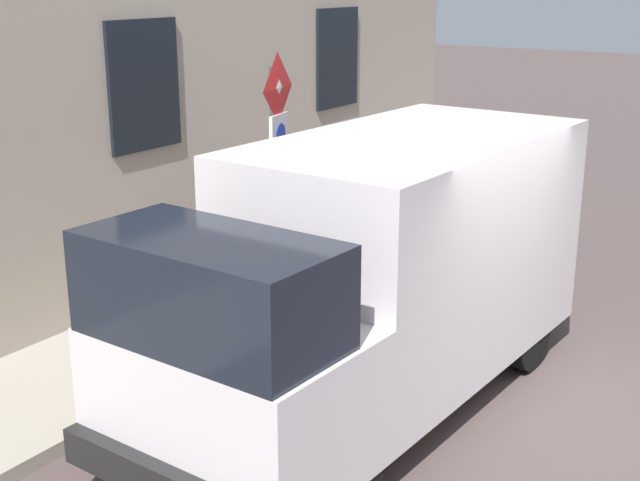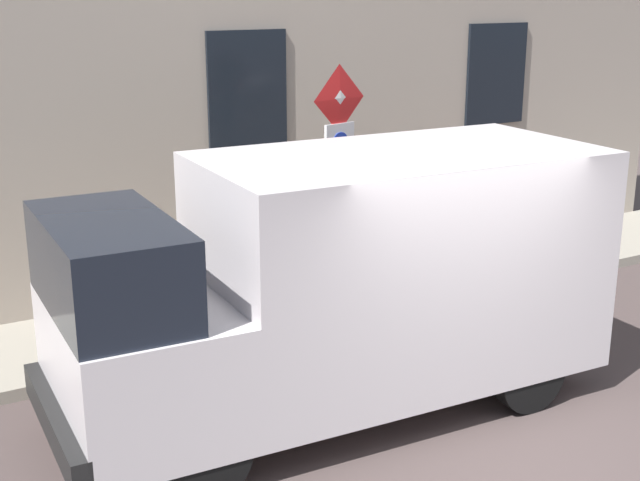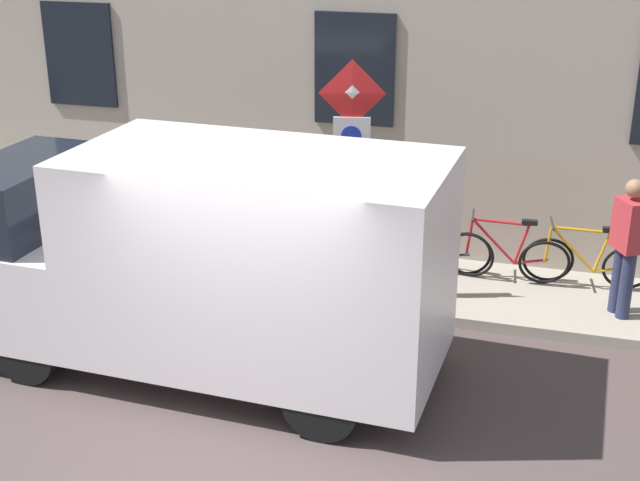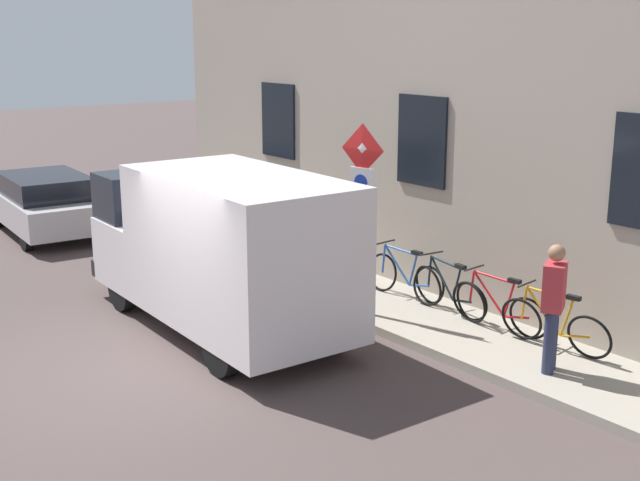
{
  "view_description": "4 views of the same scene",
  "coord_description": "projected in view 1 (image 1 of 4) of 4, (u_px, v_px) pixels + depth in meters",
  "views": [
    {
      "loc": [
        -2.28,
        7.27,
        3.95
      ],
      "look_at": [
        3.01,
        -0.64,
        1.02
      ],
      "focal_mm": 48.72,
      "sensor_mm": 36.0,
      "label": 1
    },
    {
      "loc": [
        -5.11,
        4.76,
        4.0
      ],
      "look_at": [
        3.29,
        -0.07,
        1.14
      ],
      "focal_mm": 48.6,
      "sensor_mm": 36.0,
      "label": 2
    },
    {
      "loc": [
        -6.42,
        -2.84,
        4.93
      ],
      "look_at": [
        2.75,
        -0.18,
        1.14
      ],
      "focal_mm": 49.44,
      "sensor_mm": 36.0,
      "label": 3
    },
    {
      "loc": [
        -4.82,
        -9.83,
        4.49
      ],
      "look_at": [
        3.2,
        0.4,
        1.21
      ],
      "focal_mm": 46.69,
      "sensor_mm": 36.0,
      "label": 4
    }
  ],
  "objects": [
    {
      "name": "pedestrian",
      "position": [
        386.0,
        178.0,
        12.78
      ],
      "size": [
        0.48,
        0.42,
        1.72
      ],
      "rotation": [
        0.0,
        0.0,
        5.22
      ],
      "color": "#262B47",
      "rests_on": "sidewalk_slab"
    },
    {
      "name": "bicycle_blue",
      "position": [
        199.0,
        269.0,
        10.57
      ],
      "size": [
        0.46,
        1.71,
        0.89
      ],
      "rotation": [
        0.0,
        0.0,
        1.63
      ],
      "color": "black",
      "rests_on": "sidewalk_slab"
    },
    {
      "name": "bicycle_black",
      "position": [
        250.0,
        248.0,
        11.37
      ],
      "size": [
        0.47,
        1.71,
        0.89
      ],
      "rotation": [
        0.0,
        0.0,
        1.44
      ],
      "color": "black",
      "rests_on": "sidewalk_slab"
    },
    {
      "name": "ground_plane",
      "position": [
        549.0,
        413.0,
        8.15
      ],
      "size": [
        80.0,
        80.0,
        0.0
      ],
      "primitive_type": "plane",
      "color": "#4A3D3B"
    },
    {
      "name": "bicycle_orange",
      "position": [
        333.0,
        215.0,
        12.96
      ],
      "size": [
        0.49,
        1.72,
        0.89
      ],
      "rotation": [
        0.0,
        0.0,
        1.7
      ],
      "color": "black",
      "rests_on": "sidewalk_slab"
    },
    {
      "name": "delivery_van",
      "position": [
        376.0,
        270.0,
        8.0
      ],
      "size": [
        2.22,
        5.41,
        2.5
      ],
      "rotation": [
        0.0,
        0.0,
        1.53
      ],
      "color": "silver",
      "rests_on": "ground_plane"
    },
    {
      "name": "sidewalk_slab",
      "position": [
        212.0,
        315.0,
        10.32
      ],
      "size": [
        1.86,
        17.05,
        0.14
      ],
      "primitive_type": "cube",
      "color": "gray",
      "rests_on": "ground_plane"
    },
    {
      "name": "bicycle_red",
      "position": [
        294.0,
        230.0,
        12.16
      ],
      "size": [
        0.46,
        1.72,
        0.89
      ],
      "rotation": [
        0.0,
        0.0,
        1.65
      ],
      "color": "black",
      "rests_on": "sidewalk_slab"
    },
    {
      "name": "sign_post_stacked",
      "position": [
        277.0,
        149.0,
        9.65
      ],
      "size": [
        0.2,
        0.55,
        2.89
      ],
      "color": "#474C47",
      "rests_on": "sidewalk_slab"
    }
  ]
}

